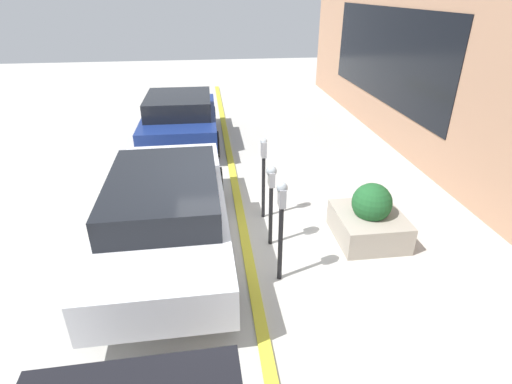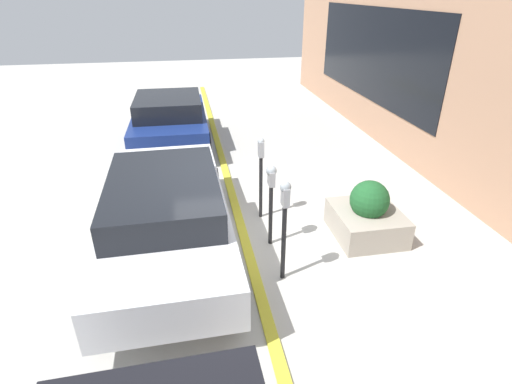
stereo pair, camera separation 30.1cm
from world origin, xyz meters
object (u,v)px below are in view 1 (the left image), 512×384
Objects in this scene: parking_meter_middle at (264,167)px; planter_box at (369,219)px; parking_meter_second at (271,189)px; parking_meter_nearest at (281,215)px; parked_car_middle at (167,209)px; parked_car_rear at (180,118)px.

parking_meter_middle is 2.04m from planter_box.
parking_meter_middle is (0.91, -0.01, -0.01)m from parking_meter_second.
parking_meter_middle is at bearing -0.63° from parking_meter_nearest.
parking_meter_second is at bearing -92.67° from parked_car_middle.
parking_meter_middle is at bearing -0.65° from parking_meter_second.
planter_box is (0.87, -1.71, -0.71)m from parking_meter_nearest.
parking_meter_nearest is at bearing -121.28° from parked_car_middle.
parked_car_middle is at bearing 117.00° from parking_meter_middle.
parking_meter_middle is 4.68m from parked_car_rear.
parking_meter_nearest is 0.34× the size of parked_car_middle.
parked_car_rear is (6.19, 1.67, -0.37)m from parking_meter_nearest.
parking_meter_nearest is 1.01× the size of parking_meter_middle.
planter_box is 0.31× the size of parked_car_rear.
parked_car_middle is (-0.86, 1.68, -0.25)m from parking_meter_middle.
parking_meter_nearest is 1.95m from parked_car_middle.
parking_meter_second is 0.91m from parking_meter_middle.
parking_meter_nearest is at bearing -164.40° from parked_car_rear.
parked_car_middle is at bearing 59.57° from parking_meter_nearest.
planter_box is 0.25× the size of parked_car_middle.
parked_car_rear is (5.32, 3.38, 0.34)m from planter_box.
parking_meter_second reaches higher than parked_car_rear.
parking_meter_second is at bearing -161.82° from parked_car_rear.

